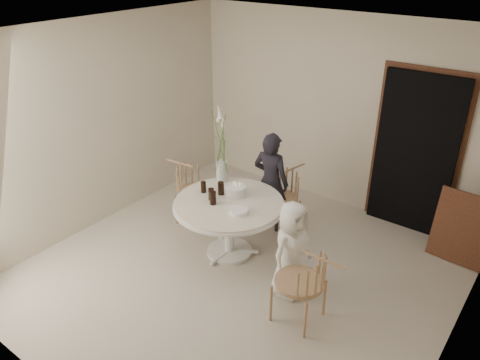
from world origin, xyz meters
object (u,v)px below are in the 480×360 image
Objects in this scene: boy at (291,250)px; table at (229,210)px; girl at (271,182)px; birthday_cake at (235,191)px; flower_vase at (222,155)px; chair_far at (286,190)px; chair_left at (188,184)px; chair_right at (311,279)px.

table is at bearing 84.79° from boy.
table is 0.98× the size of girl.
birthday_cake is (-1.01, 0.36, 0.23)m from boy.
birthday_cake is at bearing -28.52° from flower_vase.
chair_far is 1.00× the size of chair_left.
girl is (-0.15, -0.14, 0.13)m from chair_far.
girl is 0.76m from flower_vase.
girl is at bearing 48.29° from boy.
chair_far is 1.36m from boy.
table is 5.31× the size of birthday_cake.
chair_right is 0.77× the size of boy.
chair_left reaches higher than table.
table is 0.99m from chair_left.
chair_far is 0.85m from birthday_cake.
table is 0.97m from chair_far.
table is 1.57× the size of chair_left.
chair_left is at bearing -108.70° from chair_right.
girl is 1.21× the size of boy.
flower_vase is (0.54, 0.08, 0.55)m from chair_left.
birthday_cake is (0.91, -0.13, 0.24)m from chair_left.
chair_far is at bearing 72.12° from birthday_cake.
boy reaches higher than birthday_cake.
birthday_cake reaches higher than chair_left.
flower_vase is at bearing -126.13° from chair_far.
chair_far is at bearing 42.62° from flower_vase.
boy is 1.09× the size of flower_vase.
table is at bearing -91.59° from chair_far.
chair_right is 0.83× the size of flower_vase.
flower_vase is at bearing 37.63° from girl.
chair_right is at bearing 131.16° from girl.
chair_far is at bearing -140.81° from girl.
girl is at bearing -134.42° from chair_right.
chair_right is 0.50m from boy.
chair_left is at bearing 21.92° from girl.
chair_far is 0.25m from girl.
flower_vase is (-1.38, 0.56, 0.53)m from boy.
chair_right is at bearing -121.01° from boy.
table is at bearing -112.60° from chair_left.
boy is (-0.40, 0.30, 0.01)m from chair_right.
girl is (-1.31, 1.28, 0.13)m from chair_right.
boy reaches higher than table.
girl is (1.01, 0.50, 0.13)m from chair_left.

